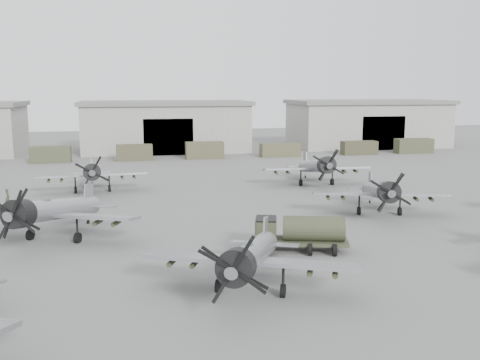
# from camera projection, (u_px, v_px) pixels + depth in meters

# --- Properties ---
(ground) EXTENTS (220.00, 220.00, 0.00)m
(ground) POSITION_uv_depth(u_px,v_px,m) (230.00, 259.00, 34.69)
(ground) COLOR #565654
(ground) RESTS_ON ground
(hangar_center) EXTENTS (29.00, 14.80, 8.70)m
(hangar_center) POSITION_uv_depth(u_px,v_px,m) (166.00, 126.00, 93.76)
(hangar_center) COLOR #AAAA9F
(hangar_center) RESTS_ON ground
(hangar_right) EXTENTS (29.00, 14.80, 8.70)m
(hangar_right) POSITION_uv_depth(u_px,v_px,m) (367.00, 123.00, 101.27)
(hangar_right) COLOR #AAAA9F
(hangar_right) RESTS_ON ground
(support_truck_2) EXTENTS (5.75, 2.20, 2.40)m
(support_truck_2) POSITION_uv_depth(u_px,v_px,m) (51.00, 155.00, 79.23)
(support_truck_2) COLOR #3E432C
(support_truck_2) RESTS_ON ground
(support_truck_3) EXTENTS (5.47, 2.20, 2.41)m
(support_truck_3) POSITION_uv_depth(u_px,v_px,m) (134.00, 153.00, 81.64)
(support_truck_3) COLOR #44422C
(support_truck_3) RESTS_ON ground
(support_truck_4) EXTENTS (5.91, 2.20, 2.61)m
(support_truck_4) POSITION_uv_depth(u_px,v_px,m) (205.00, 150.00, 83.77)
(support_truck_4) COLOR #47472E
(support_truck_4) RESTS_ON ground
(support_truck_5) EXTENTS (6.44, 2.20, 2.11)m
(support_truck_5) POSITION_uv_depth(u_px,v_px,m) (280.00, 150.00, 86.24)
(support_truck_5) COLOR #4A4A30
(support_truck_5) RESTS_ON ground
(support_truck_6) EXTENTS (5.87, 2.20, 2.23)m
(support_truck_6) POSITION_uv_depth(u_px,v_px,m) (359.00, 148.00, 88.93)
(support_truck_6) COLOR #3C3B27
(support_truck_6) RESTS_ON ground
(support_truck_7) EXTENTS (6.39, 2.20, 2.45)m
(support_truck_7) POSITION_uv_depth(u_px,v_px,m) (414.00, 146.00, 90.88)
(support_truck_7) COLOR #40432C
(support_truck_7) RESTS_ON ground
(aircraft_near_1) EXTENTS (11.50, 10.41, 4.69)m
(aircraft_near_1) POSITION_uv_depth(u_px,v_px,m) (250.00, 257.00, 28.28)
(aircraft_near_1) COLOR gray
(aircraft_near_1) RESTS_ON ground
(aircraft_mid_1) EXTENTS (12.32, 11.16, 5.03)m
(aircraft_mid_1) POSITION_uv_depth(u_px,v_px,m) (51.00, 211.00, 38.18)
(aircraft_mid_1) COLOR gray
(aircraft_mid_1) RESTS_ON ground
(aircraft_mid_2) EXTENTS (11.68, 10.52, 4.66)m
(aircraft_mid_2) POSITION_uv_depth(u_px,v_px,m) (380.00, 191.00, 46.22)
(aircraft_mid_2) COLOR gray
(aircraft_mid_2) RESTS_ON ground
(aircraft_far_0) EXTENTS (11.57, 10.41, 4.61)m
(aircraft_far_0) POSITION_uv_depth(u_px,v_px,m) (92.00, 173.00, 56.32)
(aircraft_far_0) COLOR gray
(aircraft_far_0) RESTS_ON ground
(aircraft_far_1) EXTENTS (12.25, 11.02, 4.89)m
(aircraft_far_1) POSITION_uv_depth(u_px,v_px,m) (317.00, 166.00, 60.42)
(aircraft_far_1) COLOR gray
(aircraft_far_1) RESTS_ON ground
(fuel_tanker) EXTENTS (6.59, 3.68, 2.42)m
(fuel_tanker) POSITION_uv_depth(u_px,v_px,m) (300.00, 231.00, 36.24)
(fuel_tanker) COLOR #343825
(fuel_tanker) RESTS_ON ground
(ground_crew) EXTENTS (0.57, 0.70, 1.65)m
(ground_crew) POSITION_uv_depth(u_px,v_px,m) (8.00, 197.00, 50.14)
(ground_crew) COLOR #383F29
(ground_crew) RESTS_ON ground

